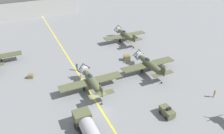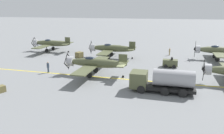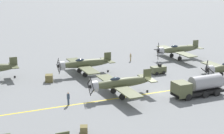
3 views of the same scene
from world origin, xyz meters
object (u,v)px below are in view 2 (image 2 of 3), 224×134
airplane_near_right (219,50)px  airplane_mid_right (111,48)px  fuel_tanker (162,80)px  ground_crew_walking (170,51)px  ground_crew_inspecting (48,67)px  supply_crate_mid_lane (79,55)px  airplane_far_right (51,43)px  airplane_mid_center (95,63)px  supply_crate_by_tanker (1,89)px  tow_tractor (170,63)px

airplane_near_right → airplane_mid_right: airplane_near_right is taller
fuel_tanker → ground_crew_walking: 23.30m
airplane_mid_right → fuel_tanker: (-17.46, -11.35, -0.50)m
airplane_mid_right → ground_crew_inspecting: bearing=154.8°
supply_crate_mid_lane → airplane_far_right: bearing=63.9°
airplane_near_right → supply_crate_mid_lane: size_ratio=8.37×
airplane_near_right → airplane_mid_center: bearing=130.8°
airplane_far_right → ground_crew_walking: airplane_far_right is taller
airplane_mid_center → airplane_mid_right: size_ratio=1.00×
airplane_mid_center → supply_crate_by_tanker: (-9.84, 9.10, -1.60)m
fuel_tanker → airplane_mid_right: bearing=33.0°
tow_tractor → supply_crate_by_tanker: tow_tractor is taller
airplane_far_right → ground_crew_inspecting: 18.76m
airplane_mid_right → airplane_far_right: (2.99, 16.06, 0.00)m
airplane_mid_right → ground_crew_walking: 13.42m
supply_crate_mid_lane → ground_crew_walking: bearing=-68.4°
supply_crate_by_tanker → ground_crew_inspecting: bearing=-6.9°
airplane_mid_right → airplane_mid_center: bearing=-173.6°
airplane_far_right → tow_tractor: 29.38m
airplane_far_right → tow_tractor: (-7.68, -28.33, -1.22)m
airplane_mid_right → fuel_tanker: 20.83m
airplane_far_right → ground_crew_walking: size_ratio=7.41×
ground_crew_walking → supply_crate_by_tanker: 35.15m
ground_crew_walking → airplane_mid_right: bearing=115.8°
fuel_tanker → ground_crew_walking: fuel_tanker is taller
supply_crate_by_tanker → supply_crate_mid_lane: size_ratio=0.70×
fuel_tanker → supply_crate_by_tanker: 20.36m
ground_crew_walking → supply_crate_by_tanker: ground_crew_walking is taller
airplane_mid_center → tow_tractor: bearing=-41.1°
airplane_far_right → airplane_mid_right: bearing=-114.3°
tow_tractor → supply_crate_mid_lane: 19.22m
ground_crew_inspecting → airplane_mid_right: bearing=-27.8°
airplane_near_right → airplane_mid_right: (-3.60, 21.68, 0.00)m
airplane_mid_right → ground_crew_inspecting: size_ratio=6.61×
airplane_mid_right → ground_crew_walking: bearing=-61.5°
tow_tractor → airplane_mid_right: bearing=69.1°
airplane_mid_center → fuel_tanker: size_ratio=1.50×
airplane_mid_center → tow_tractor: airplane_mid_center is taller
airplane_mid_center → airplane_mid_right: 13.05m
tow_tractor → ground_crew_walking: (10.52, 0.23, 0.09)m
ground_crew_walking → tow_tractor: bearing=-178.8°
airplane_mid_center → supply_crate_mid_lane: airplane_mid_center is taller
tow_tractor → ground_crew_inspecting: size_ratio=1.43×
airplane_far_right → fuel_tanker: size_ratio=1.50×
airplane_mid_right → fuel_tanker: airplane_mid_right is taller
airplane_mid_center → ground_crew_walking: bearing=-17.9°
airplane_mid_center → fuel_tanker: bearing=-100.1°
tow_tractor → supply_crate_mid_lane: size_ratio=1.81×
airplane_mid_center → airplane_mid_right: same height
airplane_mid_center → supply_crate_by_tanker: airplane_mid_center is taller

